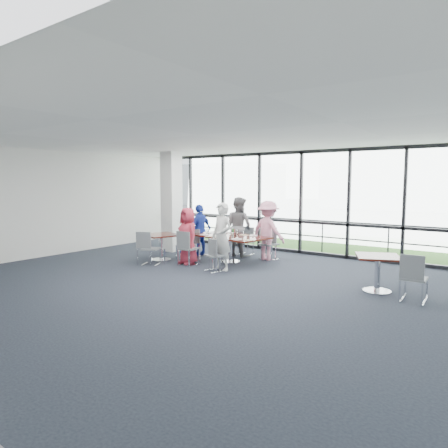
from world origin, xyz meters
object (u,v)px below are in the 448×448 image
Objects in this scene: structural_column at (172,202)px; diner_far_left at (239,227)px; chair_main_nr at (215,255)px; chair_main_end at (190,241)px; diner_end at (200,230)px; chair_main_fr at (269,244)px; chair_spare_la at (151,249)px; diner_near_right at (222,237)px; main_table at (230,239)px; side_table_left at (161,238)px; diner_near_left at (188,236)px; chair_spare_lb at (188,244)px; diner_far_right at (268,231)px; chair_spare_r at (414,279)px; side_table_right at (378,262)px; chair_main_fl at (246,242)px; chair_main_nl at (189,249)px.

structural_column reaches higher than diner_far_left.
chair_main_end is at bearing 167.98° from chair_main_nr.
diner_far_left is 1.15× the size of diner_end.
chair_main_fr is at bearing 103.97° from chair_main_nr.
diner_far_left reaches higher than chair_main_end.
diner_near_right is at bearing -7.82° from chair_spare_la.
main_table is 2.60× the size of chair_spare_la.
side_table_left is 1.17m from chair_main_end.
chair_main_fr is (1.03, -0.00, -0.44)m from diner_far_left.
chair_spare_lb is at bearing 150.91° from diner_near_left.
structural_column is at bearing 18.60° from diner_far_right.
diner_near_right is 2.04m from diner_far_left.
chair_spare_r is (6.43, 0.51, 0.00)m from chair_spare_la.
structural_column reaches higher than diner_near_right.
chair_spare_r is (4.92, -1.07, -0.19)m from main_table.
diner_near_right is 4.51m from chair_spare_r.
side_table_left is 0.97m from diner_near_left.
side_table_right is 5.76m from chair_spare_la.
chair_main_nr is 2.50m from chair_main_fl.
diner_near_right reaches higher than chair_spare_la.
main_table is 1.35× the size of diner_near_right.
diner_far_right is 2.37m from chair_spare_lb.
chair_main_fr reaches higher than main_table.
side_table_right is at bearing 89.11° from chair_main_end.
diner_far_left is (-4.50, 1.67, 0.27)m from side_table_right.
side_table_right is 4.81m from diner_far_left.
chair_main_fl is at bearing 117.22° from diner_near_right.
side_table_left is at bearing -178.26° from side_table_right.
main_table is at bearing 21.32° from chair_spare_la.
chair_main_end reaches higher than main_table.
diner_near_left is at bearing 78.90° from chair_main_fl.
structural_column is 3.44m from diner_far_right.
main_table is at bearing -9.32° from structural_column.
chair_main_fl is (0.56, 2.07, -0.36)m from diner_near_left.
chair_main_nl reaches higher than main_table.
main_table is 2.00m from side_table_left.
main_table is at bearing 169.72° from chair_spare_lb.
diner_far_right is 2.04× the size of chair_spare_lb.
diner_far_right is 1.12m from chair_main_fl.
chair_main_fl is 1.73m from chair_main_end.
chair_main_nr is at bearing 92.86° from chair_main_fr.
side_table_right is 0.63× the size of diner_near_right.
structural_column is 3.53× the size of chair_main_nl.
chair_main_nl is 0.94m from chair_spare_lb.
side_table_right is 0.83m from chair_spare_r.
chair_main_nr is (1.18, -0.36, -0.36)m from diner_near_left.
chair_main_nr is 2.48m from chair_main_end.
chair_spare_la is at bearing -61.27° from structural_column.
diner_near_left is 5.75m from chair_spare_r.
chair_spare_r reaches higher than chair_spare_lb.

